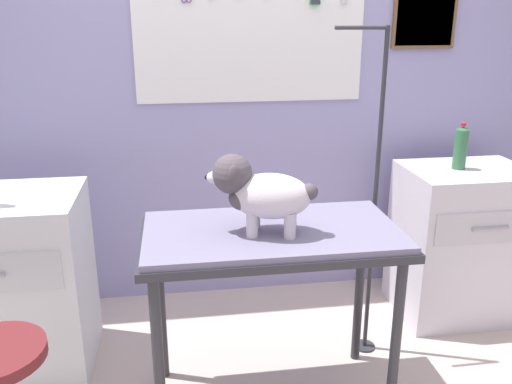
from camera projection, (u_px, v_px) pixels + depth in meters
name	position (u px, v px, depth m)	size (l,w,h in m)	color
rear_wall_panel	(243.00, 108.00, 3.16)	(4.00, 0.11, 2.30)	#948FC0
grooming_table	(272.00, 248.00, 2.27)	(1.09, 0.58, 0.84)	#2D2D33
grooming_arm	(372.00, 212.00, 2.64)	(0.30, 0.11, 1.65)	#2D2D33
dog	(260.00, 192.00, 2.15)	(0.44, 0.28, 0.33)	silver
counter_left	(2.00, 285.00, 2.59)	(0.80, 0.58, 0.90)	silver
cabinet_right	(460.00, 242.00, 3.11)	(0.68, 0.54, 0.88)	silver
soda_bottle	(461.00, 148.00, 2.94)	(0.07, 0.07, 0.26)	#30653F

